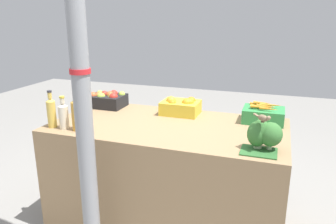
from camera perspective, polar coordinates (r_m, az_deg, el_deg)
ground_plane at (r=2.92m, az=0.00°, el=-18.13°), size 10.00×10.00×0.00m
market_table at (r=2.70m, az=0.00°, el=-10.71°), size 1.79×0.93×0.85m
support_pole at (r=1.97m, az=-15.01°, el=6.25°), size 0.12×0.12×2.65m
apple_crate at (r=3.05m, az=-10.52°, el=2.19°), size 0.31×0.25×0.15m
orange_crate at (r=2.78m, az=2.29°, el=0.98°), size 0.31×0.25×0.15m
carrot_crate at (r=2.68m, az=16.29°, el=-0.42°), size 0.31×0.25×0.15m
broccoli_pile at (r=2.11m, az=16.25°, el=-3.75°), size 0.24×0.21×0.20m
juice_bottle_golden at (r=2.59m, az=-19.64°, el=0.03°), size 0.07×0.07×0.28m
juice_bottle_cloudy at (r=2.53m, az=-17.74°, el=-0.53°), size 0.07×0.07×0.25m
juice_bottle_amber at (r=2.46m, az=-15.65°, el=-0.33°), size 0.07×0.07×0.29m
sparrow_bird at (r=2.02m, az=16.31°, el=-1.01°), size 0.11×0.10×0.05m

